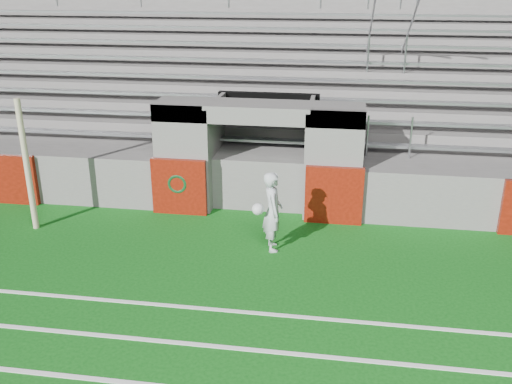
# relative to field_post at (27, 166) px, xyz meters

# --- Properties ---
(ground) EXTENTS (90.00, 90.00, 0.00)m
(ground) POSITION_rel_field_post_xyz_m (4.79, -1.65, -1.47)
(ground) COLOR #0D4E10
(ground) RESTS_ON ground
(field_post) EXTENTS (0.13, 0.13, 2.94)m
(field_post) POSITION_rel_field_post_xyz_m (0.00, 0.00, 0.00)
(field_post) COLOR #C2B690
(field_post) RESTS_ON ground
(stadium_structure) EXTENTS (26.00, 8.48, 5.42)m
(stadium_structure) POSITION_rel_field_post_xyz_m (4.79, 6.32, 0.02)
(stadium_structure) COLOR #5D5A58
(stadium_structure) RESTS_ON ground
(goalkeeper_with_ball) EXTENTS (0.66, 0.69, 1.68)m
(goalkeeper_with_ball) POSITION_rel_field_post_xyz_m (5.38, -0.22, -0.63)
(goalkeeper_with_ball) COLOR #B4B9BE
(goalkeeper_with_ball) RESTS_ON ground
(hose_coil) EXTENTS (0.54, 0.15, 0.54)m
(hose_coil) POSITION_rel_field_post_xyz_m (2.96, 1.28, -0.69)
(hose_coil) COLOR #0C3E0F
(hose_coil) RESTS_ON ground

